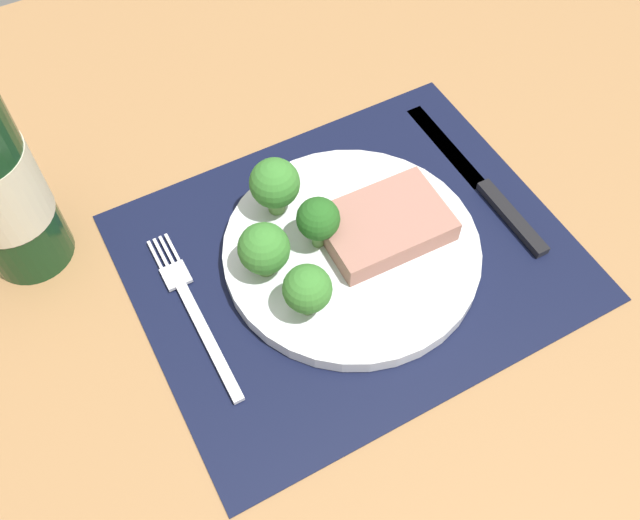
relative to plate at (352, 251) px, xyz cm
name	(u,v)px	position (x,y,z in cm)	size (l,w,h in cm)	color
ground_plane	(351,266)	(0.00, 0.00, -2.60)	(140.00, 110.00, 3.00)	#996D42
placemat	(351,256)	(0.00, 0.00, -0.95)	(41.03, 33.37, 0.30)	black
plate	(352,251)	(0.00, 0.00, 0.00)	(24.59, 24.59, 1.60)	silver
steak	(384,224)	(3.52, 0.10, 1.97)	(11.78, 8.11, 2.33)	#9E6B5B
broccoli_near_steak	(264,249)	(-8.26, 1.58, 4.02)	(4.75, 4.75, 5.70)	#5B8942
broccoli_front_edge	(318,220)	(-2.63, 1.86, 4.48)	(4.05, 4.05, 5.83)	#5B8942
broccoli_center	(307,289)	(-6.91, -4.11, 4.33)	(4.33, 4.33, 5.77)	#5B8942
broccoli_near_fork	(275,184)	(-4.26, 7.39, 4.60)	(4.84, 4.84, 6.35)	#5B8942
fork	(194,311)	(-15.81, 1.42, -0.55)	(2.40, 19.20, 0.50)	silver
knife	(485,187)	(16.25, 0.53, -0.50)	(1.80, 23.00, 0.80)	black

